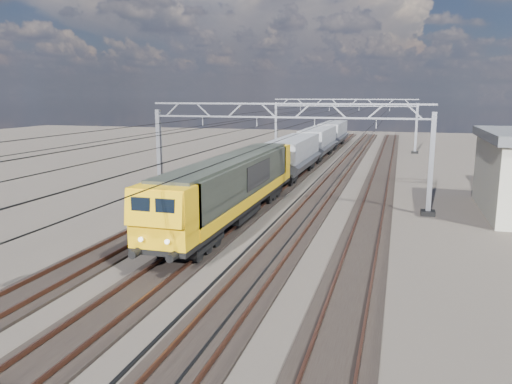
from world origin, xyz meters
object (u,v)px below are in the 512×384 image
(hopper_wagon_lead, at_px, (294,154))
(catenary_gantry_mid, at_px, (285,150))
(hopper_wagon_mid, at_px, (318,141))
(catenary_gantry_far, at_px, (344,123))
(hopper_wagon_third, at_px, (333,132))
(locomotive, at_px, (233,185))

(hopper_wagon_lead, bearing_deg, catenary_gantry_mid, -80.90)
(hopper_wagon_lead, bearing_deg, hopper_wagon_mid, 90.00)
(catenary_gantry_mid, relative_size, hopper_wagon_mid, 1.53)
(catenary_gantry_far, relative_size, hopper_wagon_third, 1.53)
(catenary_gantry_far, height_order, hopper_wagon_third, catenary_gantry_far)
(catenary_gantry_mid, bearing_deg, hopper_wagon_third, 92.80)
(hopper_wagon_third, bearing_deg, hopper_wagon_mid, -90.00)
(catenary_gantry_mid, xyz_separation_m, hopper_wagon_mid, (-2.00, 26.69, -1.67))
(catenary_gantry_mid, height_order, hopper_wagon_mid, catenary_gantry_mid)
(catenary_gantry_far, xyz_separation_m, hopper_wagon_third, (-2.00, 4.89, -1.67))
(hopper_wagon_lead, relative_size, hopper_wagon_third, 1.00)
(catenary_gantry_far, height_order, locomotive, catenary_gantry_far)
(catenary_gantry_mid, xyz_separation_m, catenary_gantry_far, (0.00, 36.00, 0.00))
(catenary_gantry_mid, relative_size, catenary_gantry_far, 1.00)
(locomotive, relative_size, hopper_wagon_third, 1.62)
(catenary_gantry_far, bearing_deg, catenary_gantry_mid, -90.00)
(locomotive, bearing_deg, hopper_wagon_lead, 90.00)
(catenary_gantry_mid, distance_m, hopper_wagon_third, 40.97)
(catenary_gantry_mid, bearing_deg, locomotive, -111.01)
(locomotive, distance_m, hopper_wagon_third, 46.10)
(locomotive, bearing_deg, catenary_gantry_mid, 68.99)
(catenary_gantry_far, relative_size, hopper_wagon_lead, 1.53)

